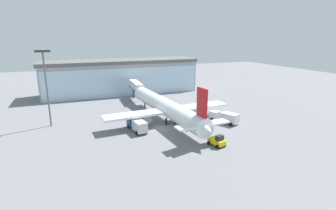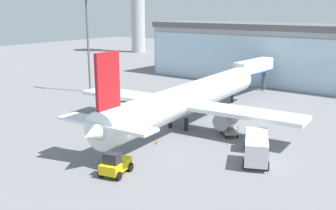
% 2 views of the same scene
% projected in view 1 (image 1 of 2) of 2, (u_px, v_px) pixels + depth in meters
% --- Properties ---
extents(ground, '(240.00, 240.00, 0.00)m').
position_uv_depth(ground, '(161.00, 128.00, 59.74)').
color(ground, slate).
extents(terminal_building, '(55.02, 14.11, 12.04)m').
position_uv_depth(terminal_building, '(121.00, 76.00, 94.83)').
color(terminal_building, '#A1A1A1').
rests_on(terminal_building, ground).
extents(jet_bridge, '(2.85, 11.25, 6.13)m').
position_uv_depth(jet_bridge, '(136.00, 86.00, 83.61)').
color(jet_bridge, silver).
rests_on(jet_bridge, ground).
extents(apron_light_mast, '(3.20, 0.40, 17.40)m').
position_uv_depth(apron_light_mast, '(46.00, 82.00, 58.42)').
color(apron_light_mast, '#59595E').
rests_on(apron_light_mast, ground).
extents(airplane, '(31.57, 38.39, 11.09)m').
position_uv_depth(airplane, '(167.00, 108.00, 63.29)').
color(airplane, white).
rests_on(airplane, ground).
extents(catering_truck, '(3.20, 7.51, 2.65)m').
position_uv_depth(catering_truck, '(137.00, 125.00, 57.56)').
color(catering_truck, '#2659A5').
rests_on(catering_truck, ground).
extents(fuel_truck, '(4.99, 7.56, 2.65)m').
position_uv_depth(fuel_truck, '(225.00, 117.00, 62.91)').
color(fuel_truck, silver).
rests_on(fuel_truck, ground).
extents(baggage_cart, '(3.08, 3.14, 1.50)m').
position_uv_depth(baggage_cart, '(192.00, 117.00, 66.04)').
color(baggage_cart, '#9E998C').
rests_on(baggage_cart, ground).
extents(pushback_tug, '(2.81, 3.54, 2.30)m').
position_uv_depth(pushback_tug, '(217.00, 141.00, 49.84)').
color(pushback_tug, yellow).
rests_on(pushback_tug, ground).
extents(safety_cone_nose, '(0.36, 0.36, 0.55)m').
position_uv_depth(safety_cone_nose, '(187.00, 131.00, 57.31)').
color(safety_cone_nose, orange).
rests_on(safety_cone_nose, ground).
extents(safety_cone_wingtip, '(0.36, 0.36, 0.55)m').
position_uv_depth(safety_cone_wingtip, '(112.00, 130.00, 57.47)').
color(safety_cone_wingtip, orange).
rests_on(safety_cone_wingtip, ground).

